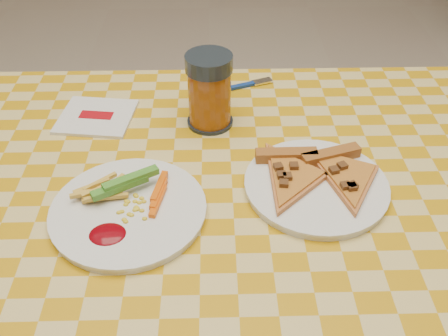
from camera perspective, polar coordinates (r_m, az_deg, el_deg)
The scene contains 8 objects.
table at distance 0.85m, azimuth -2.48°, elevation -7.62°, with size 1.28×0.88×0.76m.
plate_left at distance 0.79m, azimuth -10.84°, elevation -4.91°, with size 0.24×0.24×0.01m, color white.
plate_right at distance 0.84m, azimuth 10.45°, elevation -2.09°, with size 0.23×0.23×0.01m, color white.
fries_veggies at distance 0.79m, azimuth -11.46°, elevation -3.33°, with size 0.17×0.15×0.04m.
pizza_slices at distance 0.84m, azimuth 10.54°, elevation -0.63°, with size 0.25×0.23×0.02m.
drink_glass at distance 0.94m, azimuth -1.67°, elevation 8.73°, with size 0.09×0.09×0.14m.
napkin at distance 1.02m, azimuth -14.37°, elevation 5.72°, with size 0.16×0.15×0.01m.
fork at distance 1.09m, azimuth 2.17°, elevation 9.40°, with size 0.14×0.07×0.01m.
Camera 1 is at (0.02, -0.58, 1.31)m, focal length 40.00 mm.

